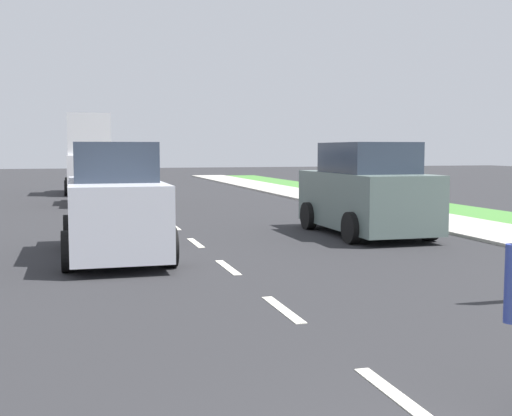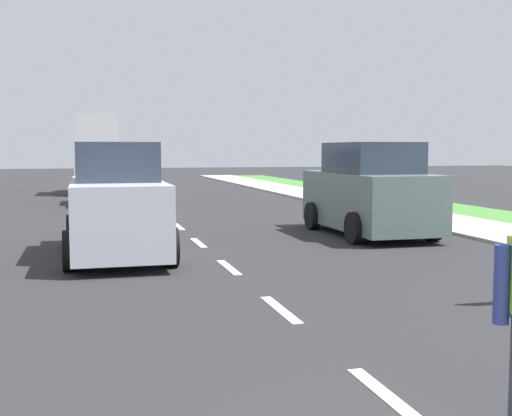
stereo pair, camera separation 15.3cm
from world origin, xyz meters
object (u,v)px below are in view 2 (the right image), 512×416
(car_oncoming_lead, at_px, (117,204))
(car_parked_far, at_px, (369,192))
(car_oncoming_second, at_px, (107,179))
(delivery_truck, at_px, (96,158))

(car_oncoming_lead, distance_m, car_parked_far, 6.06)
(car_parked_far, bearing_deg, car_oncoming_second, 117.91)
(car_oncoming_second, distance_m, car_parked_far, 12.02)
(delivery_truck, xyz_separation_m, car_parked_far, (5.87, -16.44, -0.61))
(delivery_truck, relative_size, car_oncoming_lead, 1.07)
(car_oncoming_second, xyz_separation_m, car_parked_far, (5.62, -10.62, 0.08))
(car_oncoming_lead, distance_m, car_oncoming_second, 12.23)
(delivery_truck, bearing_deg, car_oncoming_lead, -89.92)
(car_oncoming_second, bearing_deg, delivery_truck, 92.45)
(delivery_truck, height_order, car_oncoming_lead, delivery_truck)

